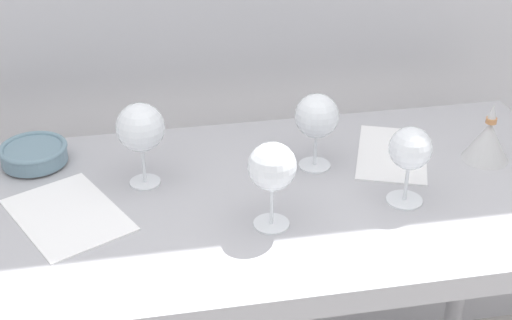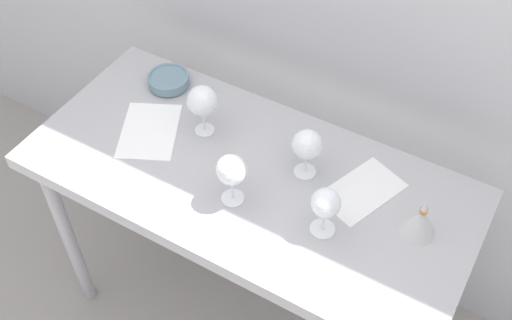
{
  "view_description": "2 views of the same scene",
  "coord_description": "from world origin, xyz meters",
  "px_view_note": "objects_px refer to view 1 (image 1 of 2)",
  "views": [
    {
      "loc": [
        -0.23,
        -1.24,
        1.71
      ],
      "look_at": [
        0.01,
        0.04,
        0.96
      ],
      "focal_mm": 51.55,
      "sensor_mm": 36.0,
      "label": 1
    },
    {
      "loc": [
        0.65,
        -1.08,
        2.35
      ],
      "look_at": [
        0.03,
        -0.01,
        0.98
      ],
      "focal_mm": 43.89,
      "sensor_mm": 36.0,
      "label": 2
    }
  ],
  "objects_px": {
    "wine_glass_near_center": "(272,169)",
    "wine_glass_near_right": "(410,151)",
    "tasting_sheet_upper": "(392,154)",
    "wine_glass_far_right": "(317,117)",
    "wine_glass_far_left": "(141,129)",
    "tasting_bowl": "(34,154)",
    "tasting_sheet_lower": "(68,215)",
    "decanter_funnel": "(488,141)"
  },
  "relations": [
    {
      "from": "wine_glass_near_right",
      "to": "tasting_sheet_upper",
      "type": "bearing_deg",
      "value": 77.5
    },
    {
      "from": "wine_glass_near_center",
      "to": "wine_glass_near_right",
      "type": "distance_m",
      "value": 0.28
    },
    {
      "from": "wine_glass_far_right",
      "to": "tasting_sheet_lower",
      "type": "bearing_deg",
      "value": -169.51
    },
    {
      "from": "wine_glass_near_center",
      "to": "wine_glass_far_left",
      "type": "distance_m",
      "value": 0.3
    },
    {
      "from": "wine_glass_near_right",
      "to": "decanter_funnel",
      "type": "height_order",
      "value": "wine_glass_near_right"
    },
    {
      "from": "wine_glass_far_right",
      "to": "wine_glass_near_right",
      "type": "bearing_deg",
      "value": -49.83
    },
    {
      "from": "wine_glass_near_center",
      "to": "tasting_sheet_lower",
      "type": "xyz_separation_m",
      "value": [
        -0.38,
        0.1,
        -0.12
      ]
    },
    {
      "from": "tasting_bowl",
      "to": "wine_glass_near_right",
      "type": "bearing_deg",
      "value": -21.4
    },
    {
      "from": "wine_glass_near_center",
      "to": "tasting_bowl",
      "type": "distance_m",
      "value": 0.57
    },
    {
      "from": "wine_glass_far_left",
      "to": "tasting_sheet_upper",
      "type": "relative_size",
      "value": 0.72
    },
    {
      "from": "wine_glass_near_center",
      "to": "wine_glass_far_right",
      "type": "distance_m",
      "value": 0.24
    },
    {
      "from": "wine_glass_near_center",
      "to": "wine_glass_near_right",
      "type": "xyz_separation_m",
      "value": [
        0.28,
        0.03,
        -0.01
      ]
    },
    {
      "from": "tasting_bowl",
      "to": "decanter_funnel",
      "type": "bearing_deg",
      "value": -9.34
    },
    {
      "from": "wine_glass_far_right",
      "to": "decanter_funnel",
      "type": "relative_size",
      "value": 1.25
    },
    {
      "from": "wine_glass_near_right",
      "to": "tasting_bowl",
      "type": "xyz_separation_m",
      "value": [
        -0.74,
        0.29,
        -0.09
      ]
    },
    {
      "from": "tasting_sheet_upper",
      "to": "decanter_funnel",
      "type": "xyz_separation_m",
      "value": [
        0.19,
        -0.06,
        0.04
      ]
    },
    {
      "from": "wine_glass_far_left",
      "to": "tasting_bowl",
      "type": "distance_m",
      "value": 0.28
    },
    {
      "from": "decanter_funnel",
      "to": "tasting_sheet_lower",
      "type": "bearing_deg",
      "value": -176.33
    },
    {
      "from": "wine_glass_near_center",
      "to": "wine_glass_far_right",
      "type": "bearing_deg",
      "value": 55.59
    },
    {
      "from": "wine_glass_near_right",
      "to": "tasting_sheet_lower",
      "type": "bearing_deg",
      "value": 173.82
    },
    {
      "from": "tasting_sheet_upper",
      "to": "wine_glass_near_right",
      "type": "bearing_deg",
      "value": -81.59
    },
    {
      "from": "tasting_sheet_upper",
      "to": "tasting_bowl",
      "type": "bearing_deg",
      "value": -166.65
    },
    {
      "from": "wine_glass_near_center",
      "to": "tasting_sheet_lower",
      "type": "bearing_deg",
      "value": 164.86
    },
    {
      "from": "tasting_sheet_upper",
      "to": "tasting_sheet_lower",
      "type": "xyz_separation_m",
      "value": [
        -0.71,
        -0.11,
        0.0
      ]
    },
    {
      "from": "wine_glass_far_right",
      "to": "wine_glass_far_left",
      "type": "xyz_separation_m",
      "value": [
        -0.37,
        -0.0,
        0.01
      ]
    },
    {
      "from": "wine_glass_far_left",
      "to": "tasting_sheet_lower",
      "type": "xyz_separation_m",
      "value": [
        -0.16,
        -0.09,
        -0.13
      ]
    },
    {
      "from": "wine_glass_far_right",
      "to": "tasting_sheet_upper",
      "type": "relative_size",
      "value": 0.68
    },
    {
      "from": "wine_glass_far_right",
      "to": "wine_glass_near_right",
      "type": "height_order",
      "value": "wine_glass_far_right"
    },
    {
      "from": "tasting_bowl",
      "to": "tasting_sheet_lower",
      "type": "bearing_deg",
      "value": -70.83
    },
    {
      "from": "wine_glass_near_center",
      "to": "decanter_funnel",
      "type": "relative_size",
      "value": 1.3
    },
    {
      "from": "decanter_funnel",
      "to": "wine_glass_near_center",
      "type": "bearing_deg",
      "value": -162.59
    },
    {
      "from": "wine_glass_near_center",
      "to": "tasting_sheet_upper",
      "type": "distance_m",
      "value": 0.41
    },
    {
      "from": "tasting_sheet_upper",
      "to": "tasting_bowl",
      "type": "height_order",
      "value": "tasting_bowl"
    },
    {
      "from": "wine_glass_near_center",
      "to": "tasting_sheet_upper",
      "type": "height_order",
      "value": "wine_glass_near_center"
    },
    {
      "from": "wine_glass_near_right",
      "to": "tasting_sheet_upper",
      "type": "distance_m",
      "value": 0.22
    },
    {
      "from": "wine_glass_near_right",
      "to": "decanter_funnel",
      "type": "bearing_deg",
      "value": 28.79
    },
    {
      "from": "wine_glass_far_right",
      "to": "tasting_bowl",
      "type": "relative_size",
      "value": 1.15
    },
    {
      "from": "wine_glass_far_right",
      "to": "decanter_funnel",
      "type": "distance_m",
      "value": 0.39
    },
    {
      "from": "wine_glass_far_left",
      "to": "tasting_sheet_upper",
      "type": "xyz_separation_m",
      "value": [
        0.55,
        0.02,
        -0.13
      ]
    },
    {
      "from": "wine_glass_far_left",
      "to": "decanter_funnel",
      "type": "xyz_separation_m",
      "value": [
        0.74,
        -0.04,
        -0.08
      ]
    },
    {
      "from": "wine_glass_far_left",
      "to": "wine_glass_near_right",
      "type": "distance_m",
      "value": 0.53
    },
    {
      "from": "wine_glass_near_right",
      "to": "decanter_funnel",
      "type": "relative_size",
      "value": 1.21
    }
  ]
}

